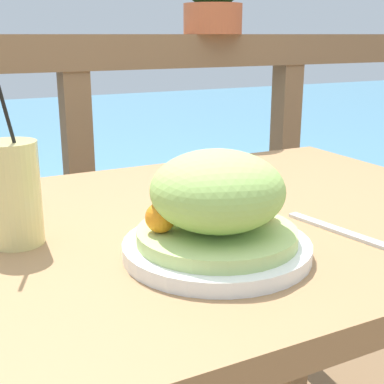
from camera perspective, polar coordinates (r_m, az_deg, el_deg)
patio_table at (r=0.90m, az=-0.20°, el=-9.77°), size 1.08×0.74×0.77m
railing_fence at (r=1.47m, az=-12.01°, el=3.19°), size 2.80×0.08×1.05m
salad_plate at (r=0.70m, az=2.69°, el=-2.07°), size 0.25×0.25×0.14m
drink_glass at (r=0.78m, az=-18.43°, el=-0.14°), size 0.07×0.07×0.25m
knife at (r=0.83m, az=15.18°, el=-3.91°), size 0.05×0.18×0.00m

